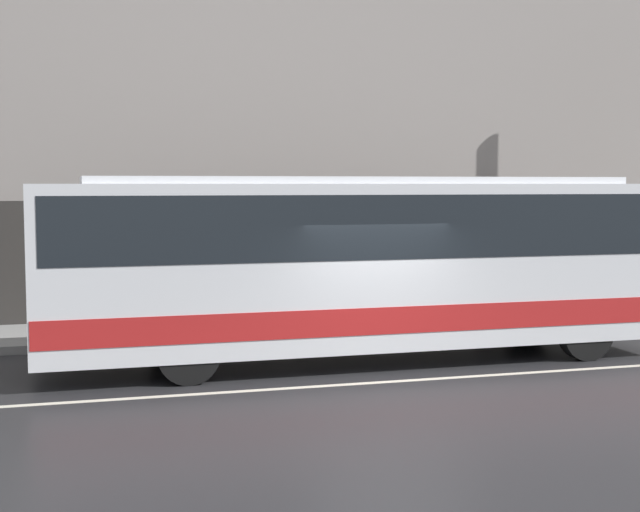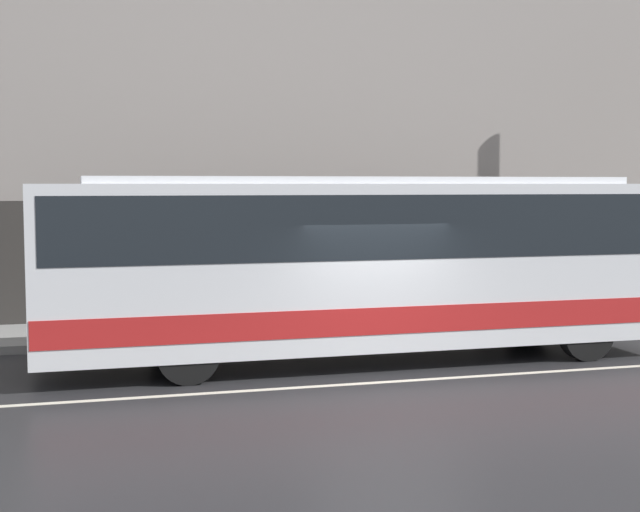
{
  "view_description": "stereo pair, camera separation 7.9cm",
  "coord_description": "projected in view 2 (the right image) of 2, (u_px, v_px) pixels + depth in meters",
  "views": [
    {
      "loc": [
        -4.89,
        -13.17,
        3.16
      ],
      "look_at": [
        -0.63,
        1.79,
        1.9
      ],
      "focal_mm": 50.0,
      "sensor_mm": 36.0,
      "label": 1
    },
    {
      "loc": [
        -4.82,
        -13.2,
        3.16
      ],
      "look_at": [
        -0.63,
        1.79,
        1.9
      ],
      "focal_mm": 50.0,
      "sensor_mm": 36.0,
      "label": 2
    }
  ],
  "objects": [
    {
      "name": "ground_plane",
      "position": [
        388.0,
        382.0,
        14.21
      ],
      "size": [
        60.0,
        60.0,
        0.0
      ],
      "primitive_type": "plane",
      "color": "#262628"
    },
    {
      "name": "sidewalk",
      "position": [
        303.0,
        326.0,
        19.37
      ],
      "size": [
        60.0,
        2.76,
        0.16
      ],
      "color": "gray",
      "rests_on": "ground_plane"
    },
    {
      "name": "lane_stripe",
      "position": [
        388.0,
        382.0,
        14.21
      ],
      "size": [
        54.0,
        0.14,
        0.01
      ],
      "color": "beige",
      "rests_on": "ground_plane"
    },
    {
      "name": "building_facade",
      "position": [
        286.0,
        65.0,
        20.36
      ],
      "size": [
        60.0,
        0.35,
        12.16
      ],
      "color": "gray",
      "rests_on": "ground_plane"
    },
    {
      "name": "transit_bus",
      "position": [
        358.0,
        258.0,
        15.8
      ],
      "size": [
        11.13,
        2.5,
        3.28
      ],
      "color": "silver",
      "rests_on": "ground_plane"
    }
  ]
}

